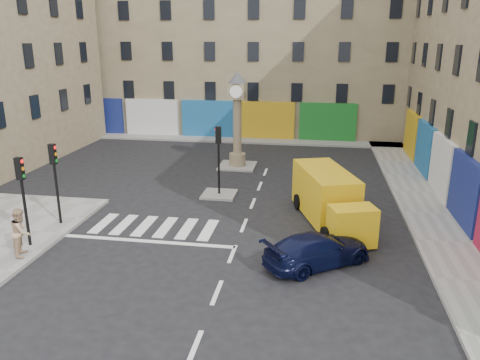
% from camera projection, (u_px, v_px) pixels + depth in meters
% --- Properties ---
extents(ground, '(120.00, 120.00, 0.00)m').
position_uv_depth(ground, '(228.00, 265.00, 17.77)').
color(ground, black).
rests_on(ground, ground).
extents(sidewalk_right, '(2.60, 30.00, 0.15)m').
position_uv_depth(sidewalk_right, '(416.00, 193.00, 25.84)').
color(sidewalk_right, gray).
rests_on(sidewalk_right, ground).
extents(sidewalk_far, '(32.00, 2.40, 0.15)m').
position_uv_depth(sidewalk_far, '(230.00, 139.00, 39.31)').
color(sidewalk_far, gray).
rests_on(sidewalk_far, ground).
extents(island_near, '(1.80, 1.80, 0.12)m').
position_uv_depth(island_near, '(219.00, 194.00, 25.61)').
color(island_near, gray).
rests_on(island_near, ground).
extents(island_far, '(2.40, 2.40, 0.12)m').
position_uv_depth(island_far, '(237.00, 166.00, 31.27)').
color(island_far, gray).
rests_on(island_far, ground).
extents(building_far, '(32.00, 10.00, 17.00)m').
position_uv_depth(building_far, '(241.00, 35.00, 42.32)').
color(building_far, gray).
rests_on(building_far, ground).
extents(traffic_light_left_near, '(0.28, 0.22, 3.70)m').
position_uv_depth(traffic_light_left_near, '(22.00, 188.00, 18.47)').
color(traffic_light_left_near, black).
rests_on(traffic_light_left_near, sidewalk_left).
extents(traffic_light_left_far, '(0.28, 0.22, 3.70)m').
position_uv_depth(traffic_light_left_far, '(55.00, 171.00, 20.74)').
color(traffic_light_left_far, black).
rests_on(traffic_light_left_far, sidewalk_left).
extents(traffic_light_island, '(0.28, 0.22, 3.70)m').
position_uv_depth(traffic_light_island, '(219.00, 149.00, 24.87)').
color(traffic_light_island, black).
rests_on(traffic_light_island, island_near).
extents(clock_pillar, '(1.20, 1.20, 6.10)m').
position_uv_depth(clock_pillar, '(237.00, 114.00, 30.25)').
color(clock_pillar, '#948461').
rests_on(clock_pillar, island_far).
extents(navy_sedan, '(4.50, 4.03, 1.26)m').
position_uv_depth(navy_sedan, '(318.00, 250.00, 17.66)').
color(navy_sedan, black).
rests_on(navy_sedan, ground).
extents(yellow_van, '(3.78, 6.64, 2.32)m').
position_uv_depth(yellow_van, '(329.00, 198.00, 21.72)').
color(yellow_van, gold).
rests_on(yellow_van, ground).
extents(pedestrian_tan, '(0.99, 1.12, 1.92)m').
position_uv_depth(pedestrian_tan, '(21.00, 232.00, 18.06)').
color(pedestrian_tan, tan).
rests_on(pedestrian_tan, sidewalk_left).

